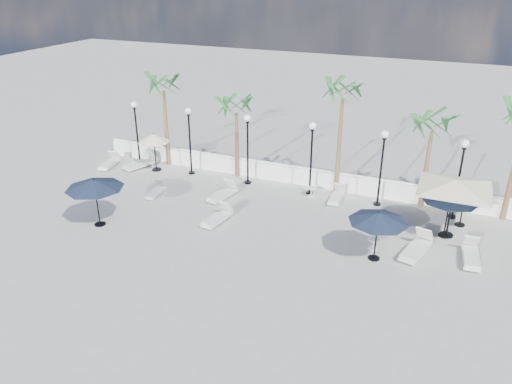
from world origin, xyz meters
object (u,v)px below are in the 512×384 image
at_px(lounger_2, 155,191).
at_px(parasol_navy_mid, 378,218).
at_px(lounger_0, 109,163).
at_px(lounger_5, 471,256).
at_px(lounger_1, 141,163).
at_px(parasol_cream_small, 154,138).
at_px(lounger_3, 222,194).
at_px(lounger_6, 337,197).
at_px(parasol_navy_left, 94,184).
at_px(lounger_7, 416,248).
at_px(lounger_4, 217,217).
at_px(parasol_cream_sq_a, 456,180).
at_px(parasol_cream_sq_b, 467,185).
at_px(parasol_navy_right, 451,196).

height_order(lounger_2, parasol_navy_mid, parasol_navy_mid).
distance_m(lounger_0, lounger_5, 20.10).
height_order(lounger_1, parasol_cream_small, parasol_cream_small).
xyz_separation_m(lounger_3, lounger_6, (5.43, 1.98, -0.03)).
xyz_separation_m(lounger_5, parasol_navy_left, (-15.73, -3.29, 1.78)).
bearing_deg(lounger_1, lounger_7, 6.34).
bearing_deg(lounger_4, lounger_3, 119.25).
relative_size(lounger_1, lounger_3, 1.11).
height_order(parasol_navy_mid, parasol_cream_sq_a, parasol_cream_sq_a).
xyz_separation_m(lounger_1, lounger_5, (18.14, -3.44, -0.02)).
bearing_deg(lounger_5, lounger_1, 164.43).
distance_m(parasol_cream_sq_a, parasol_cream_sq_b, 1.48).
height_order(lounger_0, lounger_1, lounger_1).
bearing_deg(parasol_cream_sq_a, parasol_cream_small, 174.22).
xyz_separation_m(lounger_0, lounger_3, (8.08, -1.34, 0.01)).
bearing_deg(lounger_6, parasol_cream_sq_b, -5.61).
xyz_separation_m(parasol_navy_left, parasol_cream_sq_a, (14.70, 5.09, 0.62)).
bearing_deg(lounger_1, parasol_navy_mid, 1.31).
xyz_separation_m(lounger_7, parasol_cream_small, (-14.97, 3.74, 1.65)).
bearing_deg(parasol_navy_mid, lounger_1, 161.78).
relative_size(lounger_6, parasol_cream_sq_a, 0.30).
relative_size(lounger_1, lounger_4, 1.14).
bearing_deg(lounger_0, parasol_navy_mid, -25.77).
bearing_deg(lounger_4, lounger_0, 165.51).
bearing_deg(lounger_2, parasol_navy_right, -1.62).
bearing_deg(lounger_6, lounger_3, -161.69).
xyz_separation_m(lounger_0, parasol_navy_mid, (16.30, -4.14, 1.64)).
bearing_deg(parasol_navy_mid, lounger_5, 20.48).
height_order(lounger_3, parasol_navy_left, parasol_navy_left).
height_order(lounger_5, lounger_6, lounger_5).
distance_m(lounger_5, parasol_cream_sq_b, 3.57).
xyz_separation_m(lounger_4, lounger_7, (8.79, 0.65, 0.03)).
height_order(parasol_navy_left, parasol_cream_sq_b, parasol_navy_left).
bearing_deg(lounger_7, lounger_2, -169.54).
height_order(lounger_7, parasol_cream_small, parasol_cream_small).
xyz_separation_m(lounger_1, lounger_6, (11.75, -0.00, -0.05)).
relative_size(lounger_5, lounger_7, 0.88).
height_order(lounger_1, lounger_2, lounger_1).
bearing_deg(lounger_2, lounger_1, 128.08).
xyz_separation_m(parasol_navy_left, parasol_cream_small, (-1.34, 6.71, -0.11)).
height_order(lounger_1, parasol_navy_mid, parasol_navy_mid).
height_order(lounger_6, parasol_navy_mid, parasol_navy_mid).
xyz_separation_m(lounger_6, parasol_navy_mid, (2.79, -4.78, 1.66)).
distance_m(parasol_navy_left, parasol_navy_mid, 12.28).
xyz_separation_m(parasol_navy_right, parasol_cream_small, (-15.94, 1.71, -0.02)).
distance_m(lounger_4, parasol_navy_left, 5.66).
distance_m(lounger_1, lounger_5, 18.46).
xyz_separation_m(lounger_1, lounger_3, (6.32, -1.99, -0.02)).
xyz_separation_m(lounger_0, lounger_1, (1.76, 0.65, 0.03)).
xyz_separation_m(lounger_5, lounger_6, (-6.39, 3.43, -0.03)).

